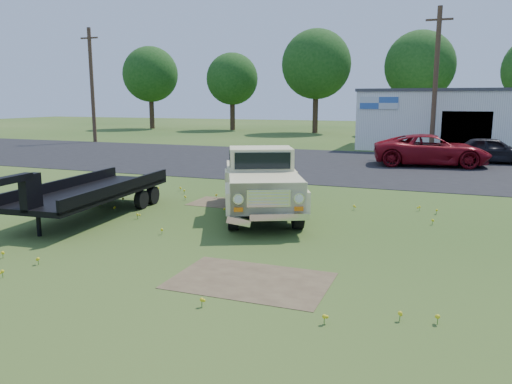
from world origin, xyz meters
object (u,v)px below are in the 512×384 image
at_px(red_pickup, 431,150).
at_px(dark_sedan, 492,150).
at_px(vintage_pickup_truck, 261,181).
at_px(flatbed_trailer, 92,188).

bearing_deg(red_pickup, dark_sedan, -61.53).
xyz_separation_m(vintage_pickup_truck, flatbed_trailer, (-4.62, -1.96, -0.18)).
relative_size(flatbed_trailer, red_pickup, 1.06).
distance_m(flatbed_trailer, red_pickup, 18.13).
bearing_deg(vintage_pickup_truck, red_pickup, 47.60).
bearing_deg(dark_sedan, vintage_pickup_truck, 152.50).
height_order(flatbed_trailer, dark_sedan, flatbed_trailer).
relative_size(vintage_pickup_truck, red_pickup, 0.97).
bearing_deg(dark_sedan, red_pickup, 124.49).
relative_size(red_pickup, dark_sedan, 1.41).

